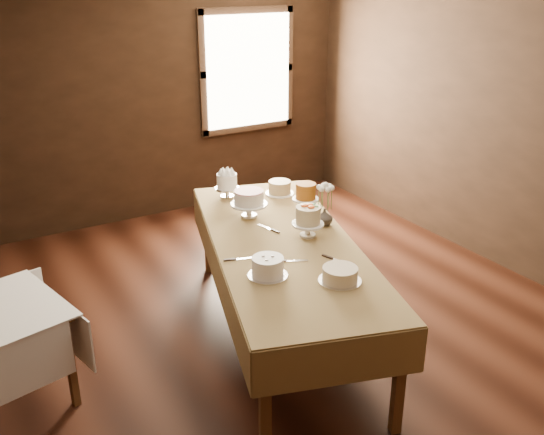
% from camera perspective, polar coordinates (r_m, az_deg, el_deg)
% --- Properties ---
extents(floor, '(5.00, 6.00, 0.01)m').
position_cam_1_polar(floor, '(4.96, 1.20, -10.96)').
color(floor, black).
rests_on(floor, ground).
extents(wall_back, '(5.00, 0.02, 2.80)m').
position_cam_1_polar(wall_back, '(7.00, -12.02, 10.98)').
color(wall_back, black).
rests_on(wall_back, ground).
extents(wall_right, '(0.02, 6.00, 2.80)m').
position_cam_1_polar(wall_right, '(6.02, 22.19, 8.00)').
color(wall_right, black).
rests_on(wall_right, ground).
extents(window, '(1.10, 0.05, 1.30)m').
position_cam_1_polar(window, '(7.43, -2.25, 13.64)').
color(window, '#FFEABF').
rests_on(window, wall_back).
extents(display_table, '(1.78, 2.85, 0.82)m').
position_cam_1_polar(display_table, '(4.59, 1.05, -2.95)').
color(display_table, '#4F3119').
rests_on(display_table, ground).
extents(cake_meringue, '(0.25, 0.25, 0.23)m').
position_cam_1_polar(cake_meringue, '(5.42, -4.27, 2.95)').
color(cake_meringue, silver).
rests_on(cake_meringue, display_table).
extents(cake_speckled, '(0.27, 0.27, 0.12)m').
position_cam_1_polar(cake_speckled, '(5.51, 0.73, 2.80)').
color(cake_speckled, white).
rests_on(cake_speckled, display_table).
extents(cake_lattice, '(0.31, 0.31, 0.23)m').
position_cam_1_polar(cake_lattice, '(4.99, -2.19, 1.20)').
color(cake_lattice, white).
rests_on(cake_lattice, display_table).
extents(cake_caramel, '(0.23, 0.23, 0.26)m').
position_cam_1_polar(cake_caramel, '(5.10, 3.19, 1.76)').
color(cake_caramel, white).
rests_on(cake_caramel, display_table).
extents(cake_flowers, '(0.27, 0.27, 0.25)m').
position_cam_1_polar(cake_flowers, '(4.62, 3.41, -0.52)').
color(cake_flowers, white).
rests_on(cake_flowers, display_table).
extents(cake_swirl, '(0.27, 0.27, 0.14)m').
position_cam_1_polar(cake_swirl, '(4.03, -0.40, -4.75)').
color(cake_swirl, silver).
rests_on(cake_swirl, display_table).
extents(cake_cream, '(0.29, 0.29, 0.10)m').
position_cam_1_polar(cake_cream, '(4.00, 6.44, -5.43)').
color(cake_cream, silver).
rests_on(cake_cream, display_table).
extents(cake_server_a, '(0.23, 0.13, 0.01)m').
position_cam_1_polar(cake_server_a, '(4.27, 2.39, -4.09)').
color(cake_server_a, silver).
rests_on(cake_server_a, display_table).
extents(cake_server_b, '(0.10, 0.24, 0.01)m').
position_cam_1_polar(cake_server_b, '(4.27, 6.57, -4.19)').
color(cake_server_b, silver).
rests_on(cake_server_b, display_table).
extents(cake_server_c, '(0.08, 0.24, 0.01)m').
position_cam_1_polar(cake_server_c, '(4.81, -0.68, -0.89)').
color(cake_server_c, silver).
rests_on(cake_server_c, display_table).
extents(cake_server_d, '(0.17, 0.20, 0.01)m').
position_cam_1_polar(cake_server_d, '(4.94, 3.52, -0.27)').
color(cake_server_d, silver).
rests_on(cake_server_d, display_table).
extents(cake_server_e, '(0.24, 0.09, 0.01)m').
position_cam_1_polar(cake_server_e, '(4.30, -2.41, -3.86)').
color(cake_server_e, silver).
rests_on(cake_server_e, display_table).
extents(flower_vase, '(0.16, 0.16, 0.14)m').
position_cam_1_polar(flower_vase, '(4.84, 4.97, 0.03)').
color(flower_vase, '#2D2823').
rests_on(flower_vase, display_table).
extents(flower_bouquet, '(0.14, 0.14, 0.20)m').
position_cam_1_polar(flower_bouquet, '(4.77, 5.05, 2.13)').
color(flower_bouquet, white).
rests_on(flower_bouquet, flower_vase).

